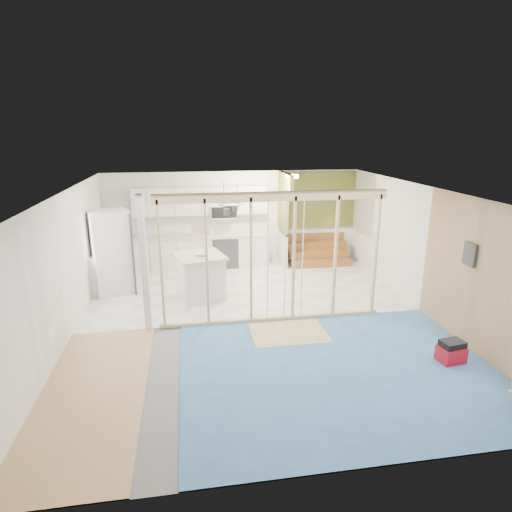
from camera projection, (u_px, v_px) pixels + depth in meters
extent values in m
cube|color=slate|center=(257.00, 322.00, 8.52)|extent=(7.00, 8.00, 0.01)
cube|color=white|center=(257.00, 191.00, 7.78)|extent=(7.00, 8.00, 0.01)
cube|color=white|center=(234.00, 218.00, 11.93)|extent=(7.00, 0.01, 2.60)
cube|color=white|center=(321.00, 372.00, 4.36)|extent=(7.00, 0.01, 2.60)
cube|color=white|center=(64.00, 269.00, 7.61)|extent=(0.01, 8.00, 2.60)
cube|color=white|center=(427.00, 251.00, 8.69)|extent=(0.01, 8.00, 2.60)
cube|color=silver|center=(244.00, 286.00, 10.41)|extent=(7.00, 4.00, 0.02)
cube|color=teal|center=(340.00, 371.00, 6.78)|extent=(5.00, 4.00, 0.02)
cube|color=tan|center=(93.00, 393.00, 6.20)|extent=(1.50, 4.00, 0.02)
cube|color=#D9BF77|center=(289.00, 333.00, 8.02)|extent=(1.40, 1.00, 0.01)
cube|color=tan|center=(273.00, 196.00, 7.85)|extent=(4.40, 0.09, 0.18)
cube|color=tan|center=(272.00, 319.00, 8.55)|extent=(4.40, 0.09, 0.06)
cube|color=silver|center=(144.00, 265.00, 7.83)|extent=(0.12, 0.14, 2.60)
cube|color=tan|center=(161.00, 264.00, 7.87)|extent=(0.04, 0.09, 2.40)
cube|color=tan|center=(207.00, 262.00, 8.00)|extent=(0.04, 0.09, 2.40)
cube|color=tan|center=(251.00, 260.00, 8.13)|extent=(0.04, 0.09, 2.40)
cube|color=tan|center=(294.00, 258.00, 8.26)|extent=(0.04, 0.09, 2.40)
cube|color=tan|center=(335.00, 256.00, 8.39)|extent=(0.04, 0.09, 2.40)
cube|color=tan|center=(376.00, 254.00, 8.52)|extent=(0.04, 0.09, 2.40)
cylinder|color=silver|center=(268.00, 264.00, 8.17)|extent=(0.02, 0.02, 2.35)
cylinder|color=silver|center=(302.00, 261.00, 8.33)|extent=(0.02, 0.02, 2.35)
cylinder|color=silver|center=(285.00, 262.00, 8.26)|extent=(0.02, 0.02, 2.35)
cube|color=silver|center=(203.00, 252.00, 11.76)|extent=(3.60, 0.60, 0.88)
cube|color=beige|center=(202.00, 236.00, 11.62)|extent=(3.66, 0.64, 0.05)
cube|color=silver|center=(110.00, 269.00, 10.36)|extent=(0.60, 1.60, 0.88)
cube|color=beige|center=(108.00, 250.00, 10.23)|extent=(0.64, 1.64, 0.05)
cube|color=silver|center=(201.00, 201.00, 11.47)|extent=(3.60, 0.34, 0.75)
cube|color=white|center=(224.00, 211.00, 11.61)|extent=(0.72, 0.38, 0.36)
cube|color=black|center=(224.00, 213.00, 11.43)|extent=(0.68, 0.02, 0.30)
cube|color=olive|center=(283.00, 202.00, 11.57)|extent=(0.10, 0.90, 1.60)
cube|color=white|center=(282.00, 250.00, 11.95)|extent=(0.10, 0.90, 0.90)
cube|color=olive|center=(290.00, 185.00, 10.75)|extent=(0.10, 0.50, 0.50)
cube|color=olive|center=(318.00, 200.00, 12.15)|extent=(2.20, 0.04, 1.60)
cube|color=white|center=(316.00, 244.00, 12.52)|extent=(2.20, 0.04, 0.90)
cube|color=olive|center=(322.00, 264.00, 11.88)|extent=(1.70, 0.26, 0.20)
cube|color=olive|center=(319.00, 254.00, 12.07)|extent=(1.70, 0.26, 0.20)
cube|color=olive|center=(317.00, 245.00, 12.26)|extent=(1.70, 0.26, 0.20)
cube|color=olive|center=(314.00, 236.00, 12.45)|extent=(1.70, 0.26, 0.20)
torus|color=black|center=(230.00, 204.00, 9.69)|extent=(0.52, 0.52, 0.02)
cylinder|color=black|center=(224.00, 194.00, 9.59)|extent=(0.01, 0.01, 0.50)
cylinder|color=black|center=(237.00, 193.00, 9.64)|extent=(0.01, 0.01, 0.50)
cylinder|color=#3B3B40|center=(227.00, 212.00, 9.62)|extent=(0.14, 0.14, 0.14)
cylinder|color=#3B3B40|center=(235.00, 209.00, 9.84)|extent=(0.12, 0.12, 0.12)
cube|color=tan|center=(493.00, 285.00, 6.79)|extent=(0.02, 4.00, 2.60)
cube|color=#3B3B40|center=(470.00, 254.00, 7.25)|extent=(0.04, 0.30, 0.40)
cylinder|color=#FFEABF|center=(292.00, 176.00, 10.85)|extent=(0.32, 0.32, 0.08)
cube|color=silver|center=(111.00, 252.00, 9.82)|extent=(1.06, 1.04, 1.94)
cube|color=#3B3B40|center=(130.00, 252.00, 9.89)|extent=(0.28, 0.74, 1.90)
cube|color=silver|center=(200.00, 278.00, 9.62)|extent=(1.13, 1.13, 0.93)
cube|color=beige|center=(200.00, 256.00, 9.47)|extent=(1.26, 1.26, 0.05)
imported|color=silver|center=(202.00, 254.00, 9.44)|extent=(0.32, 0.32, 0.07)
imported|color=#B4BAC8|center=(146.00, 232.00, 11.35)|extent=(0.15, 0.15, 0.29)
imported|color=silver|center=(212.00, 232.00, 11.62)|extent=(0.08, 0.08, 0.17)
cube|color=#AC0F1D|center=(451.00, 354.00, 7.00)|extent=(0.45, 0.36, 0.28)
cube|color=black|center=(453.00, 344.00, 6.95)|extent=(0.40, 0.31, 0.10)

